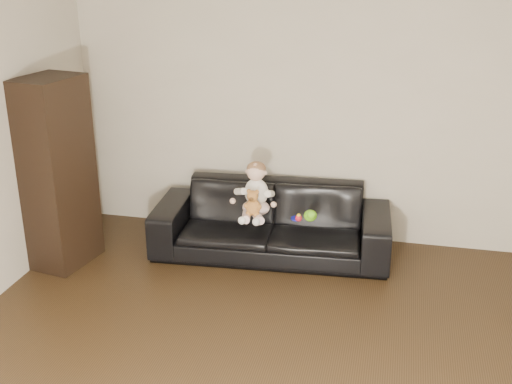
% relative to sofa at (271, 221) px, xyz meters
% --- Properties ---
extents(wall_back, '(5.00, 0.00, 5.00)m').
position_rel_sofa_xyz_m(wall_back, '(0.46, 0.50, 0.98)').
color(wall_back, '#BBB19D').
rests_on(wall_back, ground).
extents(sofa, '(2.23, 0.99, 0.64)m').
position_rel_sofa_xyz_m(sofa, '(0.00, 0.00, 0.00)').
color(sofa, black).
rests_on(sofa, floor).
extents(cabinet, '(0.52, 0.65, 1.70)m').
position_rel_sofa_xyz_m(cabinet, '(-1.81, -0.59, 0.53)').
color(cabinet, black).
rests_on(cabinet, floor).
extents(shelf_item, '(0.22, 0.28, 0.28)m').
position_rel_sofa_xyz_m(shelf_item, '(-1.79, -0.59, 0.92)').
color(shelf_item, silver).
rests_on(shelf_item, cabinet).
extents(baby, '(0.39, 0.46, 0.50)m').
position_rel_sofa_xyz_m(baby, '(-0.12, -0.12, 0.32)').
color(baby, '#F5D0CF').
rests_on(baby, sofa).
extents(teddy_bear, '(0.17, 0.16, 0.25)m').
position_rel_sofa_xyz_m(teddy_bear, '(-0.11, -0.27, 0.28)').
color(teddy_bear, '#B07132').
rests_on(teddy_bear, sofa).
extents(toy_green, '(0.13, 0.15, 0.10)m').
position_rel_sofa_xyz_m(toy_green, '(0.38, -0.14, 0.15)').
color(toy_green, '#6CD519').
rests_on(toy_green, sofa).
extents(toy_rattle, '(0.08, 0.08, 0.06)m').
position_rel_sofa_xyz_m(toy_rattle, '(0.28, -0.17, 0.13)').
color(toy_rattle, red).
rests_on(toy_rattle, sofa).
extents(toy_blue_disc, '(0.13, 0.13, 0.01)m').
position_rel_sofa_xyz_m(toy_blue_disc, '(0.26, -0.13, 0.11)').
color(toy_blue_disc, '#171BBF').
rests_on(toy_blue_disc, sofa).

